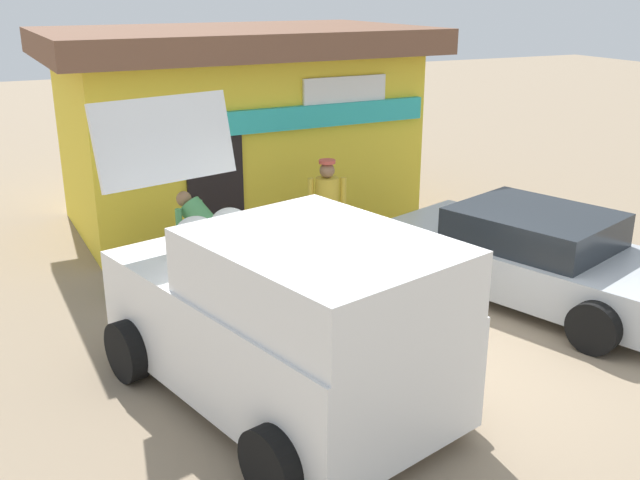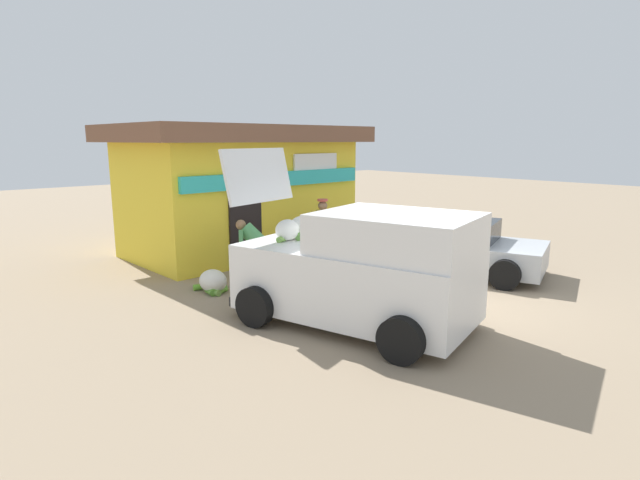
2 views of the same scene
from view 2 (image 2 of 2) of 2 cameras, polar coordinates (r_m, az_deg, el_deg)
ground_plane at (r=10.17m, az=12.25°, el=-6.33°), size 60.00×60.00×0.00m
storefront_bar at (r=13.97m, az=-8.97°, el=5.88°), size 6.59×4.28×3.38m
delivery_van at (r=8.29m, az=4.81°, el=-3.25°), size 3.05×4.39×2.87m
parked_sedan at (r=12.20m, az=14.36°, el=-0.71°), size 3.24×4.52×1.21m
vendor_standing at (r=11.94m, az=0.29°, el=1.23°), size 0.54×0.44×1.66m
customer_bending at (r=10.88m, az=-7.28°, el=-0.53°), size 0.70×0.72×1.35m
unloaded_banana_pile at (r=10.46m, az=-11.93°, el=-4.63°), size 0.67×0.79×0.45m
paint_bucket at (r=13.83m, az=5.67°, el=-0.72°), size 0.30×0.30×0.35m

